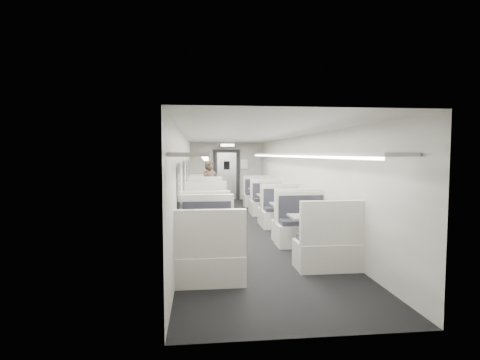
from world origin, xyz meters
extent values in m
cube|color=black|center=(0.00, 0.00, -0.06)|extent=(3.00, 12.00, 0.12)
cube|color=silver|center=(0.00, 0.00, 2.46)|extent=(3.00, 12.00, 0.12)
cube|color=beige|center=(0.00, 6.06, 1.20)|extent=(3.00, 0.12, 2.40)
cube|color=beige|center=(0.00, -6.06, 1.20)|extent=(3.00, 0.12, 2.40)
cube|color=beige|center=(-1.56, 0.00, 1.20)|extent=(0.12, 12.00, 2.40)
cube|color=beige|center=(1.56, 0.00, 1.20)|extent=(0.12, 12.00, 2.40)
cube|color=silver|center=(-1.00, 2.77, 0.22)|extent=(1.06, 0.59, 0.45)
cube|color=#1F222A|center=(-1.00, 2.80, 0.50)|extent=(0.94, 0.47, 0.10)
cube|color=silver|center=(-1.00, 2.56, 0.80)|extent=(1.06, 0.12, 0.70)
cube|color=silver|center=(-1.00, 4.33, 0.22)|extent=(1.06, 0.59, 0.45)
cube|color=#1F222A|center=(-1.00, 4.30, 0.50)|extent=(0.94, 0.47, 0.10)
cube|color=silver|center=(-1.00, 4.54, 0.80)|extent=(1.06, 0.12, 0.70)
cylinder|color=silver|center=(-1.00, 3.55, 0.34)|extent=(0.10, 0.10, 0.69)
cylinder|color=silver|center=(-1.00, 3.55, 0.01)|extent=(0.36, 0.36, 0.03)
cube|color=gray|center=(-1.00, 3.55, 0.73)|extent=(0.88, 0.60, 0.04)
cube|color=silver|center=(-1.00, 0.24, 0.24)|extent=(1.11, 0.62, 0.47)
cube|color=#1F222A|center=(-1.00, 0.27, 0.53)|extent=(0.99, 0.49, 0.11)
cube|color=silver|center=(-1.00, 0.01, 0.84)|extent=(1.11, 0.13, 0.74)
cube|color=silver|center=(-1.00, 1.87, 0.24)|extent=(1.11, 0.62, 0.47)
cube|color=#1F222A|center=(-1.00, 1.84, 0.53)|extent=(0.99, 0.49, 0.11)
cube|color=silver|center=(-1.00, 2.10, 0.84)|extent=(1.11, 0.13, 0.74)
cylinder|color=silver|center=(-1.00, 1.05, 0.36)|extent=(0.11, 0.11, 0.73)
cylinder|color=silver|center=(-1.00, 1.05, 0.02)|extent=(0.38, 0.38, 0.03)
cube|color=gray|center=(-1.00, 1.05, 0.77)|extent=(0.93, 0.63, 0.04)
cube|color=silver|center=(-1.00, -1.46, 0.22)|extent=(1.04, 0.58, 0.44)
cube|color=#1F222A|center=(-1.00, -1.44, 0.49)|extent=(0.92, 0.46, 0.10)
cube|color=silver|center=(-1.00, -1.68, 0.79)|extent=(1.04, 0.12, 0.69)
cube|color=silver|center=(-1.00, 0.07, 0.22)|extent=(1.04, 0.58, 0.44)
cube|color=#1F222A|center=(-1.00, 0.04, 0.49)|extent=(0.92, 0.46, 0.10)
cube|color=silver|center=(-1.00, 0.28, 0.79)|extent=(1.04, 0.12, 0.69)
cylinder|color=silver|center=(-1.00, -0.70, 0.34)|extent=(0.10, 0.10, 0.68)
cylinder|color=silver|center=(-1.00, -0.70, 0.01)|extent=(0.35, 0.35, 0.03)
cube|color=gray|center=(-1.00, -0.70, 0.72)|extent=(0.87, 0.59, 0.04)
cube|color=silver|center=(-1.00, -4.19, 0.22)|extent=(1.05, 0.58, 0.45)
cube|color=#1F222A|center=(-1.00, -4.16, 0.49)|extent=(0.93, 0.46, 0.10)
cube|color=silver|center=(-1.00, -4.40, 0.79)|extent=(1.05, 0.12, 0.69)
cube|color=silver|center=(-1.00, -2.65, 0.22)|extent=(1.05, 0.58, 0.45)
cube|color=#1F222A|center=(-1.00, -2.67, 0.49)|extent=(0.93, 0.46, 0.10)
cube|color=silver|center=(-1.00, -2.43, 0.79)|extent=(1.05, 0.12, 0.69)
cylinder|color=silver|center=(-1.00, -3.42, 0.34)|extent=(0.10, 0.10, 0.68)
cylinder|color=silver|center=(-1.00, -3.42, 0.01)|extent=(0.36, 0.36, 0.03)
cube|color=gray|center=(-1.00, -3.42, 0.72)|extent=(0.87, 0.59, 0.04)
cube|color=silver|center=(1.00, 2.34, 0.22)|extent=(1.03, 0.57, 0.44)
cube|color=#1F222A|center=(1.00, 2.37, 0.49)|extent=(0.91, 0.46, 0.10)
cube|color=silver|center=(1.00, 2.13, 0.78)|extent=(1.03, 0.12, 0.68)
cube|color=silver|center=(1.00, 3.85, 0.22)|extent=(1.03, 0.57, 0.44)
cube|color=#1F222A|center=(1.00, 3.82, 0.49)|extent=(0.91, 0.46, 0.10)
cube|color=silver|center=(1.00, 4.06, 0.78)|extent=(1.03, 0.12, 0.68)
cylinder|color=silver|center=(1.00, 3.10, 0.33)|extent=(0.10, 0.10, 0.67)
cylinder|color=silver|center=(1.00, 3.10, 0.01)|extent=(0.35, 0.35, 0.03)
cube|color=gray|center=(1.00, 3.10, 0.71)|extent=(0.85, 0.58, 0.04)
cube|color=silver|center=(1.00, 0.35, 0.22)|extent=(1.04, 0.58, 0.44)
cube|color=#1F222A|center=(1.00, 0.38, 0.49)|extent=(0.92, 0.46, 0.10)
cube|color=silver|center=(1.00, 0.14, 0.78)|extent=(1.04, 0.12, 0.68)
cube|color=silver|center=(1.00, 1.88, 0.22)|extent=(1.04, 0.58, 0.44)
cube|color=#1F222A|center=(1.00, 1.85, 0.49)|extent=(0.92, 0.46, 0.10)
cube|color=silver|center=(1.00, 2.09, 0.78)|extent=(1.04, 0.12, 0.68)
cylinder|color=silver|center=(1.00, 1.12, 0.34)|extent=(0.10, 0.10, 0.67)
cylinder|color=silver|center=(1.00, 1.12, 0.01)|extent=(0.35, 0.35, 0.03)
cube|color=gray|center=(1.00, 1.12, 0.71)|extent=(0.86, 0.59, 0.04)
cube|color=silver|center=(1.00, -1.72, 0.22)|extent=(1.05, 0.58, 0.45)
cube|color=#1F222A|center=(1.00, -1.69, 0.49)|extent=(0.93, 0.46, 0.10)
cube|color=silver|center=(1.00, -1.93, 0.79)|extent=(1.05, 0.12, 0.69)
cube|color=silver|center=(1.00, -0.18, 0.22)|extent=(1.05, 0.58, 0.45)
cube|color=#1F222A|center=(1.00, -0.21, 0.49)|extent=(0.93, 0.46, 0.10)
cube|color=silver|center=(1.00, 0.04, 0.79)|extent=(1.05, 0.12, 0.69)
cylinder|color=silver|center=(1.00, -0.95, 0.34)|extent=(0.10, 0.10, 0.68)
cylinder|color=silver|center=(1.00, -0.95, 0.01)|extent=(0.36, 0.36, 0.03)
cube|color=gray|center=(1.00, -0.95, 0.72)|extent=(0.87, 0.59, 0.04)
cube|color=silver|center=(1.00, -3.71, 0.23)|extent=(1.09, 0.60, 0.46)
cube|color=#1F222A|center=(1.00, -3.68, 0.51)|extent=(0.96, 0.48, 0.10)
cube|color=silver|center=(1.00, -3.93, 0.82)|extent=(1.09, 0.12, 0.72)
cube|color=silver|center=(1.00, -2.11, 0.23)|extent=(1.09, 0.60, 0.46)
cube|color=#1F222A|center=(1.00, -2.15, 0.51)|extent=(0.96, 0.48, 0.10)
cube|color=silver|center=(1.00, -1.89, 0.82)|extent=(1.09, 0.12, 0.72)
cylinder|color=silver|center=(1.00, -2.91, 0.35)|extent=(0.10, 0.10, 0.71)
cylinder|color=silver|center=(1.00, -2.91, 0.02)|extent=(0.37, 0.37, 0.03)
cube|color=gray|center=(1.00, -2.91, 0.75)|extent=(0.90, 0.61, 0.04)
imported|color=black|center=(-0.79, 2.42, 0.86)|extent=(0.74, 0.63, 1.71)
cube|color=black|center=(-1.49, 3.40, 1.35)|extent=(0.02, 1.18, 0.84)
cube|color=black|center=(-1.49, 1.20, 1.35)|extent=(0.02, 1.18, 0.84)
cube|color=black|center=(-1.49, -1.00, 1.35)|extent=(0.02, 1.18, 0.84)
cube|color=black|center=(-1.49, -3.20, 1.35)|extent=(0.02, 1.18, 0.84)
cube|color=silver|center=(-1.26, -0.30, 1.92)|extent=(0.46, 10.40, 0.05)
cube|color=white|center=(-1.06, -0.30, 1.87)|extent=(0.05, 10.20, 0.04)
cube|color=silver|center=(1.26, -0.30, 1.92)|extent=(0.46, 10.40, 0.05)
cube|color=white|center=(1.06, -0.30, 1.87)|extent=(0.05, 10.20, 0.04)
cube|color=black|center=(0.00, 5.94, 1.05)|extent=(1.10, 0.10, 2.10)
cube|color=silver|center=(0.00, 5.91, 1.00)|extent=(0.80, 0.05, 1.95)
cube|color=black|center=(0.00, 5.87, 1.45)|extent=(0.25, 0.02, 0.35)
cube|color=black|center=(0.00, 5.45, 2.28)|extent=(0.62, 0.10, 0.16)
cube|color=white|center=(0.00, 5.39, 2.28)|extent=(0.54, 0.02, 0.10)
cube|color=white|center=(0.75, 5.92, 1.50)|extent=(0.32, 0.02, 0.40)
camera|label=1|loc=(-1.14, -9.70, 1.93)|focal=28.00mm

